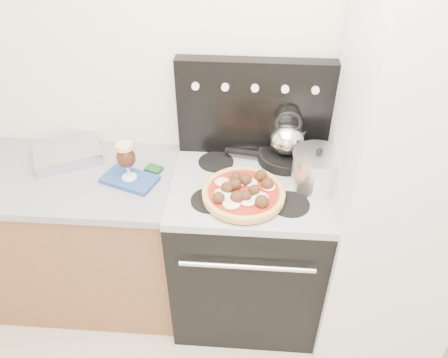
# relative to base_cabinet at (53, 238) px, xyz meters

# --- Properties ---
(room_shell) EXTENTS (3.52, 3.01, 2.52)m
(room_shell) POSITION_rel_base_cabinet_xyz_m (1.02, -0.91, 0.82)
(room_shell) COLOR beige
(room_shell) RESTS_ON ground
(base_cabinet) EXTENTS (1.45, 0.60, 0.86)m
(base_cabinet) POSITION_rel_base_cabinet_xyz_m (0.00, 0.00, 0.00)
(base_cabinet) COLOR brown
(base_cabinet) RESTS_ON ground
(countertop) EXTENTS (1.48, 0.63, 0.04)m
(countertop) POSITION_rel_base_cabinet_xyz_m (0.00, 0.00, 0.45)
(countertop) COLOR gray
(countertop) RESTS_ON base_cabinet
(stove_body) EXTENTS (0.76, 0.65, 0.88)m
(stove_body) POSITION_rel_base_cabinet_xyz_m (1.10, -0.02, 0.01)
(stove_body) COLOR black
(stove_body) RESTS_ON ground
(cooktop) EXTENTS (0.76, 0.65, 0.04)m
(cooktop) POSITION_rel_base_cabinet_xyz_m (1.10, -0.02, 0.47)
(cooktop) COLOR #ADADB2
(cooktop) RESTS_ON stove_body
(backguard) EXTENTS (0.76, 0.08, 0.50)m
(backguard) POSITION_rel_base_cabinet_xyz_m (1.10, 0.25, 0.74)
(backguard) COLOR black
(backguard) RESTS_ON cooktop
(fridge) EXTENTS (0.64, 0.68, 1.90)m
(fridge) POSITION_rel_base_cabinet_xyz_m (1.80, -0.05, 0.52)
(fridge) COLOR silver
(fridge) RESTS_ON ground
(foil_sheet) EXTENTS (0.40, 0.36, 0.06)m
(foil_sheet) POSITION_rel_base_cabinet_xyz_m (0.15, 0.12, 0.50)
(foil_sheet) COLOR silver
(foil_sheet) RESTS_ON countertop
(oven_mitt) EXTENTS (0.30, 0.23, 0.02)m
(oven_mitt) POSITION_rel_base_cabinet_xyz_m (0.52, -0.04, 0.48)
(oven_mitt) COLOR navy
(oven_mitt) RESTS_ON countertop
(beer_glass) EXTENTS (0.10, 0.10, 0.20)m
(beer_glass) POSITION_rel_base_cabinet_xyz_m (0.52, -0.04, 0.59)
(beer_glass) COLOR #37180E
(beer_glass) RESTS_ON oven_mitt
(pizza_pan) EXTENTS (0.38, 0.38, 0.01)m
(pizza_pan) POSITION_rel_base_cabinet_xyz_m (1.07, -0.14, 0.50)
(pizza_pan) COLOR black
(pizza_pan) RESTS_ON cooktop
(pizza) EXTENTS (0.44, 0.44, 0.05)m
(pizza) POSITION_rel_base_cabinet_xyz_m (1.07, -0.14, 0.53)
(pizza) COLOR #E8B772
(pizza) RESTS_ON pizza_pan
(skillet) EXTENTS (0.31, 0.31, 0.05)m
(skillet) POSITION_rel_base_cabinet_xyz_m (1.27, 0.17, 0.51)
(skillet) COLOR black
(skillet) RESTS_ON cooktop
(tea_kettle) EXTENTS (0.22, 0.22, 0.20)m
(tea_kettle) POSITION_rel_base_cabinet_xyz_m (1.27, 0.17, 0.64)
(tea_kettle) COLOR white
(tea_kettle) RESTS_ON skillet
(stock_pot) EXTENTS (0.28, 0.28, 0.17)m
(stock_pot) POSITION_rel_base_cabinet_xyz_m (1.41, -0.02, 0.57)
(stock_pot) COLOR silver
(stock_pot) RESTS_ON cooktop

